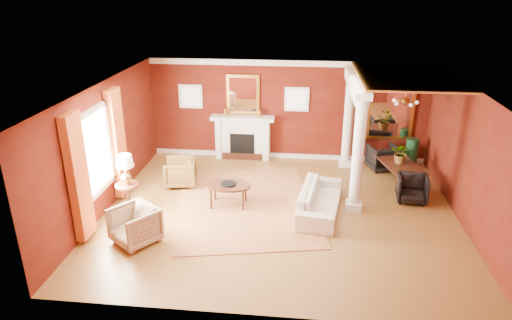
# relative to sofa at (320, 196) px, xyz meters

# --- Properties ---
(ground) EXTENTS (8.00, 8.00, 0.00)m
(ground) POSITION_rel_sofa_xyz_m (-0.92, -0.10, -0.42)
(ground) COLOR brown
(ground) RESTS_ON ground
(room_shell) EXTENTS (8.04, 7.04, 2.92)m
(room_shell) POSITION_rel_sofa_xyz_m (-0.92, -0.10, 1.60)
(room_shell) COLOR #591A0C
(room_shell) RESTS_ON ground
(fireplace) EXTENTS (1.85, 0.42, 1.29)m
(fireplace) POSITION_rel_sofa_xyz_m (-2.22, 3.22, 0.23)
(fireplace) COLOR white
(fireplace) RESTS_ON ground
(overmantel_mirror) EXTENTS (0.95, 0.07, 1.15)m
(overmantel_mirror) POSITION_rel_sofa_xyz_m (-2.22, 3.35, 1.48)
(overmantel_mirror) COLOR gold
(overmantel_mirror) RESTS_ON fireplace
(flank_window_left) EXTENTS (0.70, 0.07, 0.70)m
(flank_window_left) POSITION_rel_sofa_xyz_m (-3.77, 3.37, 1.38)
(flank_window_left) COLOR white
(flank_window_left) RESTS_ON room_shell
(flank_window_right) EXTENTS (0.70, 0.07, 0.70)m
(flank_window_right) POSITION_rel_sofa_xyz_m (-0.67, 3.37, 1.38)
(flank_window_right) COLOR white
(flank_window_right) RESTS_ON room_shell
(left_window) EXTENTS (0.21, 2.55, 2.60)m
(left_window) POSITION_rel_sofa_xyz_m (-4.81, -0.70, 1.01)
(left_window) COLOR white
(left_window) RESTS_ON room_shell
(column_front) EXTENTS (0.36, 0.36, 2.80)m
(column_front) POSITION_rel_sofa_xyz_m (0.78, 0.20, 1.01)
(column_front) COLOR white
(column_front) RESTS_ON ground
(column_back) EXTENTS (0.36, 0.36, 2.80)m
(column_back) POSITION_rel_sofa_xyz_m (0.78, 2.90, 1.01)
(column_back) COLOR white
(column_back) RESTS_ON ground
(header_beam) EXTENTS (0.30, 3.20, 0.32)m
(header_beam) POSITION_rel_sofa_xyz_m (0.78, 1.80, 2.20)
(header_beam) COLOR white
(header_beam) RESTS_ON column_front
(amber_ceiling) EXTENTS (2.30, 3.40, 0.04)m
(amber_ceiling) POSITION_rel_sofa_xyz_m (1.93, 1.65, 2.45)
(amber_ceiling) COLOR gold
(amber_ceiling) RESTS_ON room_shell
(dining_mirror) EXTENTS (1.30, 0.07, 1.70)m
(dining_mirror) POSITION_rel_sofa_xyz_m (1.98, 3.35, 1.13)
(dining_mirror) COLOR gold
(dining_mirror) RESTS_ON room_shell
(chandelier) EXTENTS (0.60, 0.62, 0.75)m
(chandelier) POSITION_rel_sofa_xyz_m (1.98, 1.70, 1.83)
(chandelier) COLOR #B17C37
(chandelier) RESTS_ON room_shell
(crown_trim) EXTENTS (8.00, 0.08, 0.16)m
(crown_trim) POSITION_rel_sofa_xyz_m (-0.92, 3.36, 2.40)
(crown_trim) COLOR white
(crown_trim) RESTS_ON room_shell
(base_trim) EXTENTS (8.00, 0.08, 0.12)m
(base_trim) POSITION_rel_sofa_xyz_m (-0.92, 3.36, -0.36)
(base_trim) COLOR white
(base_trim) RESTS_ON ground
(rug) EXTENTS (3.91, 4.74, 0.02)m
(rug) POSITION_rel_sofa_xyz_m (-1.75, 0.20, -0.41)
(rug) COLOR maroon
(rug) RESTS_ON ground
(sofa) EXTENTS (0.92, 2.21, 0.84)m
(sofa) POSITION_rel_sofa_xyz_m (0.00, 0.00, 0.00)
(sofa) COLOR beige
(sofa) RESTS_ON ground
(armchair_leopard) EXTENTS (0.84, 0.88, 0.79)m
(armchair_leopard) POSITION_rel_sofa_xyz_m (-3.57, 1.12, -0.02)
(armchair_leopard) COLOR black
(armchair_leopard) RESTS_ON ground
(armchair_stripe) EXTENTS (1.12, 1.11, 0.84)m
(armchair_stripe) POSITION_rel_sofa_xyz_m (-3.76, -1.69, 0.00)
(armchair_stripe) COLOR tan
(armchair_stripe) RESTS_ON ground
(coffee_table) EXTENTS (1.07, 1.07, 0.54)m
(coffee_table) POSITION_rel_sofa_xyz_m (-2.14, 0.12, 0.07)
(coffee_table) COLOR black
(coffee_table) RESTS_ON ground
(coffee_book) EXTENTS (0.14, 0.08, 0.20)m
(coffee_book) POSITION_rel_sofa_xyz_m (-2.22, 0.18, 0.22)
(coffee_book) COLOR black
(coffee_book) RESTS_ON coffee_table
(side_table) EXTENTS (0.54, 0.54, 1.34)m
(side_table) POSITION_rel_sofa_xyz_m (-4.42, -0.31, 0.47)
(side_table) COLOR black
(side_table) RESTS_ON ground
(dining_table) EXTENTS (0.92, 1.64, 0.86)m
(dining_table) POSITION_rel_sofa_xyz_m (2.12, 1.85, 0.01)
(dining_table) COLOR black
(dining_table) RESTS_ON ground
(dining_chair_near) EXTENTS (0.75, 0.71, 0.71)m
(dining_chair_near) POSITION_rel_sofa_xyz_m (2.21, 0.82, -0.06)
(dining_chair_near) COLOR black
(dining_chair_near) RESTS_ON ground
(dining_chair_far) EXTENTS (0.90, 0.87, 0.77)m
(dining_chair_far) POSITION_rel_sofa_xyz_m (1.80, 2.78, -0.03)
(dining_chair_far) COLOR black
(dining_chair_far) RESTS_ON ground
(green_urn) EXTENTS (0.38, 0.38, 0.90)m
(green_urn) POSITION_rel_sofa_xyz_m (2.58, 2.87, -0.06)
(green_urn) COLOR #123A1D
(green_urn) RESTS_ON ground
(potted_plant) EXTENTS (0.63, 0.67, 0.44)m
(potted_plant) POSITION_rel_sofa_xyz_m (2.10, 1.89, 0.66)
(potted_plant) COLOR #26591E
(potted_plant) RESTS_ON dining_table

